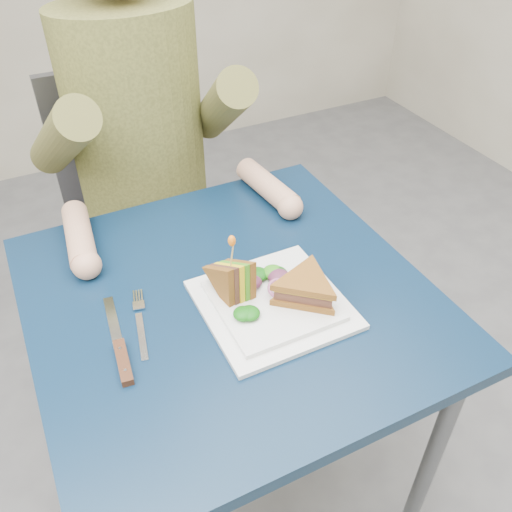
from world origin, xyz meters
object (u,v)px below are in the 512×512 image
plate (272,303)px  sandwich_flat (306,288)px  fork (141,325)px  diner (135,99)px  table (231,322)px  sandwich_upright (233,280)px  knife (121,354)px  chair (142,204)px

plate → sandwich_flat: bearing=-24.4°
fork → diner: bearing=72.1°
table → sandwich_upright: (-0.00, -0.02, 0.13)m
fork → knife: (-0.05, -0.05, 0.00)m
diner → knife: diner is taller
diner → knife: bearing=-110.6°
table → knife: 0.25m
sandwich_flat → knife: 0.35m
fork → sandwich_flat: bearing=-16.4°
table → sandwich_flat: size_ratio=3.82×
chair → knife: bearing=-107.6°
table → sandwich_upright: bearing=-91.4°
sandwich_upright → sandwich_flat: bearing=-31.4°
diner → knife: (-0.23, -0.61, -0.18)m
chair → knife: size_ratio=4.19×
sandwich_upright → knife: size_ratio=0.56×
knife → chair: bearing=72.4°
sandwich_flat → knife: sandwich_flat is taller
sandwich_flat → fork: 0.31m
plate → chair: bearing=94.6°
sandwich_upright → fork: size_ratio=0.69×
sandwich_upright → knife: 0.24m
diner → sandwich_upright: 0.59m
chair → knife: 0.78m
plate → sandwich_flat: sandwich_flat is taller
sandwich_flat → knife: (-0.34, 0.03, -0.04)m
chair → sandwich_upright: 0.73m
plate → fork: 0.25m
fork → table: bearing=2.0°
table → plate: plate is taller
sandwich_upright → diner: bearing=89.9°
plate → diner: bearing=95.4°
table → chair: 0.67m
table → plate: 0.13m
plate → table: bearing=131.1°
knife → table: bearing=14.8°
diner → fork: diner is taller
diner → fork: 0.61m
table → sandwich_flat: 0.19m
sandwich_upright → table: bearing=88.6°
plate → fork: (-0.24, 0.06, -0.01)m
diner → plate: bearing=-84.6°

